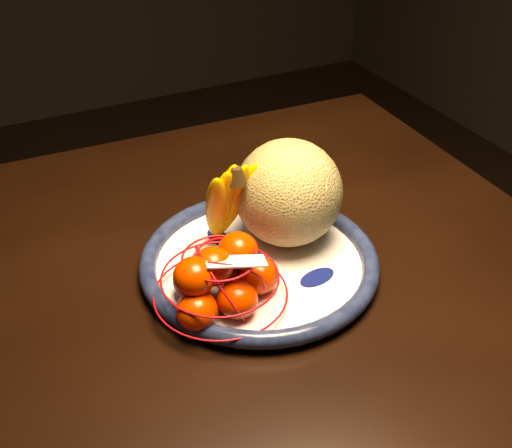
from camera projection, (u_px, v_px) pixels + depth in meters
name	position (u px, v px, depth m)	size (l,w,h in m)	color
dining_table	(71.00, 354.00, 0.85)	(1.44, 0.90, 0.71)	black
fruit_bowl	(259.00, 262.00, 0.87)	(0.32, 0.32, 0.03)	white
cantaloupe	(288.00, 193.00, 0.87)	(0.15, 0.15, 0.15)	olive
banana_bunch	(226.00, 200.00, 0.86)	(0.10, 0.10, 0.15)	#FABE00
mandarin_bag	(220.00, 279.00, 0.79)	(0.19, 0.19, 0.11)	#FF2D00
price_tag	(236.00, 261.00, 0.75)	(0.07, 0.03, 0.00)	white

